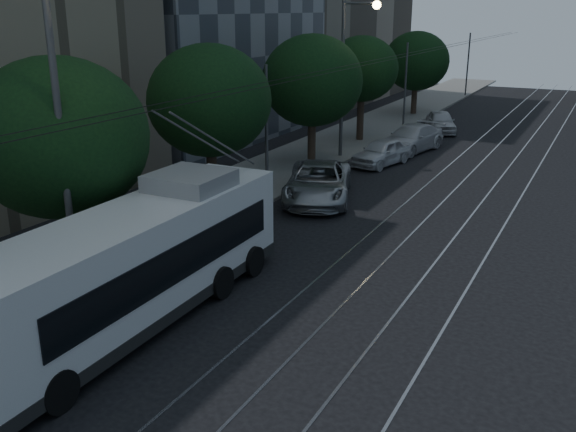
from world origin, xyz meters
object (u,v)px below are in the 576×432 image
(pickup_silver, at_px, (318,182))
(car_white_a, at_px, (382,152))
(trolleybus, at_px, (132,266))
(car_white_c, at_px, (413,136))
(streetlamp_far, at_px, (349,63))
(streetlamp_near, at_px, (69,107))
(car_white_d, at_px, (441,122))
(car_white_b, at_px, (411,138))

(pickup_silver, height_order, car_white_a, pickup_silver)
(trolleybus, xyz_separation_m, car_white_a, (-0.20, 20.80, -0.96))
(car_white_c, xyz_separation_m, streetlamp_far, (-2.43, -4.87, 4.73))
(pickup_silver, xyz_separation_m, car_white_c, (0.40, 13.26, -0.17))
(pickup_silver, relative_size, streetlamp_near, 0.63)
(car_white_c, height_order, car_white_d, car_white_d)
(car_white_d, bearing_deg, car_white_a, -114.37)
(pickup_silver, bearing_deg, trolleybus, -107.74)
(trolleybus, height_order, streetlamp_near, streetlamp_near)
(pickup_silver, distance_m, car_white_d, 18.99)
(car_white_b, height_order, streetlamp_far, streetlamp_far)
(car_white_c, bearing_deg, car_white_d, 77.65)
(trolleybus, distance_m, car_white_b, 25.05)
(trolleybus, distance_m, car_white_c, 26.32)
(pickup_silver, relative_size, car_white_d, 1.38)
(trolleybus, bearing_deg, streetlamp_near, 173.57)
(car_white_b, relative_size, car_white_d, 1.23)
(trolleybus, height_order, streetlamp_far, streetlamp_far)
(car_white_d, bearing_deg, trolleybus, -112.68)
(car_white_a, distance_m, car_white_c, 5.50)
(car_white_c, bearing_deg, trolleybus, -99.41)
(car_white_d, height_order, streetlamp_far, streetlamp_far)
(pickup_silver, bearing_deg, streetlamp_near, -116.12)
(car_white_b, distance_m, car_white_c, 1.30)
(car_white_b, xyz_separation_m, streetlamp_near, (-2.09, -24.84, 4.99))
(streetlamp_near, bearing_deg, trolleybus, -5.69)
(car_white_a, bearing_deg, car_white_b, 97.70)
(pickup_silver, distance_m, car_white_a, 7.77)
(car_white_c, bearing_deg, car_white_a, -100.87)
(pickup_silver, height_order, car_white_b, pickup_silver)
(car_white_d, bearing_deg, streetlamp_far, -126.64)
(car_white_a, bearing_deg, streetlamp_near, -81.58)
(trolleybus, bearing_deg, car_white_d, 88.90)
(pickup_silver, height_order, streetlamp_near, streetlamp_near)
(pickup_silver, height_order, streetlamp_far, streetlamp_far)
(car_white_d, distance_m, streetlamp_far, 11.88)
(trolleybus, relative_size, car_white_d, 2.83)
(car_white_a, bearing_deg, trolleybus, -76.34)
(trolleybus, height_order, car_white_c, trolleybus)
(car_white_c, distance_m, streetlamp_near, 26.67)
(pickup_silver, xyz_separation_m, streetlamp_far, (-2.02, 8.39, 4.56))
(trolleybus, bearing_deg, car_white_c, 89.42)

